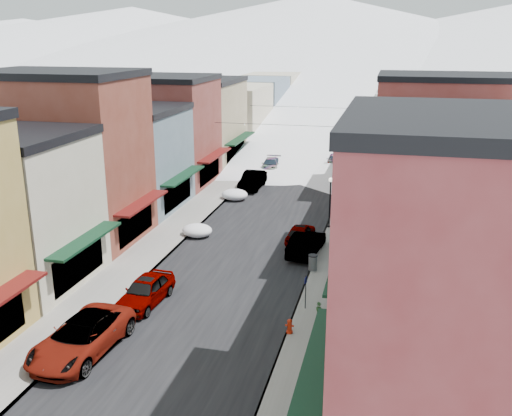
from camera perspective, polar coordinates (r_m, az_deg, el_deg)
The scene contains 37 objects.
road at distance 78.06m, azimuth 6.20°, elevation 5.89°, with size 10.00×160.00×0.01m, color black.
sidewalk_left at distance 79.14m, azimuth 1.43°, elevation 6.18°, with size 3.20×160.00×0.15m, color gray.
sidewalk_right at distance 77.51m, azimuth 11.06°, elevation 5.64°, with size 3.20×160.00×0.15m, color gray.
curb_left at distance 78.83m, azimuth 2.54°, elevation 6.13°, with size 0.10×160.00×0.15m, color slate.
curb_right at distance 77.59m, azimuth 9.92°, elevation 5.72°, with size 0.10×160.00×0.15m, color slate.
bldg_l_cream at distance 37.91m, azimuth -24.20°, elevation -0.04°, with size 11.30×8.20×9.50m.
bldg_l_brick_near at distance 44.19m, azimuth -18.76°, elevation 4.82°, with size 12.30×8.20×12.50m.
bldg_l_grayblue at distance 51.54m, azimuth -13.15°, elevation 4.91°, with size 11.30×9.20×9.00m.
bldg_l_brick_far at distance 59.79m, azimuth -10.26°, elevation 7.68°, with size 13.30×9.20×11.00m.
bldg_l_tan at distance 68.69m, azimuth -6.13°, elevation 8.61°, with size 11.30×11.20×10.00m.
bldg_r_brick_near at distance 21.27m, azimuth 23.47°, elevation -8.45°, with size 12.30×9.20×12.50m.
bldg_r_green at distance 30.00m, azimuth 19.50°, elevation -3.77°, with size 11.30×9.20×9.50m.
bldg_r_blue at distance 38.42m, azimuth 18.36°, elevation 1.58°, with size 11.30×9.20×10.50m.
bldg_r_cream at distance 47.35m, azimuth 18.10°, elevation 3.47°, with size 12.30×9.20×9.00m.
bldg_r_brick_far at distance 55.96m, azimuth 18.11°, elevation 6.75°, with size 13.30×9.20×11.50m.
bldg_r_tan at distance 65.90m, azimuth 16.57°, elevation 7.44°, with size 11.30×11.20×9.50m.
distant_blocks at distance 100.08m, azimuth 8.04°, elevation 10.57°, with size 34.00×55.00×8.00m.
mountain_ridge at distance 294.64m, azimuth 8.19°, elevation 16.71°, with size 670.00×340.00×34.00m.
overhead_cables at distance 64.83m, azimuth 4.90°, elevation 9.22°, with size 16.40×15.04×0.04m.
car_white_suv at distance 29.47m, azimuth -17.04°, elevation -12.24°, with size 2.87×6.23×1.73m, color silver.
car_silver_sedan at distance 33.61m, azimuth -10.99°, elevation -8.11°, with size 1.91×4.76×1.62m, color gray.
car_dark_hatch at distance 57.24m, azimuth -0.36°, elevation 2.80°, with size 1.82×5.23×1.72m, color black.
car_silver_wagon at distance 64.91m, azimuth 1.50°, elevation 4.35°, with size 1.97×4.85×1.41m, color #ACAFB5.
car_green_sedan at distance 40.32m, azimuth 5.05°, elevation -3.53°, with size 1.69×4.86×1.60m, color black.
car_gray_suv at distance 42.71m, azimuth 4.47°, elevation -2.49°, with size 1.62×4.04×1.38m, color gray.
car_black_sedan at distance 67.76m, azimuth 8.04°, elevation 4.79°, with size 2.19×5.39×1.56m, color black.
car_lane_silver at distance 74.17m, azimuth 5.00°, elevation 5.93°, with size 1.80×4.48×1.53m, color #ABAFB3.
car_lane_white at distance 80.72m, azimuth 7.37°, elevation 6.78°, with size 2.64×5.72×1.59m, color silver.
fire_hydrant at distance 29.95m, azimuth 3.38°, elevation -11.75°, with size 0.46×0.34×0.78m.
parking_sign at distance 32.08m, azimuth 4.99°, elevation -8.11°, with size 0.10×0.26×2.00m.
trash_can at distance 37.42m, azimuth 5.70°, elevation -5.43°, with size 0.61×0.61×1.03m.
streetlamp_near at distance 45.16m, azimuth 7.42°, elevation 1.18°, with size 0.34×0.34×4.05m.
streetlamp_far at distance 70.26m, azimuth 9.77°, elevation 7.10°, with size 0.39×0.39×4.73m.
planter_far at distance 32.23m, azimuth 6.30°, elevation -9.81°, with size 0.30×0.30×0.53m, color #2B5326.
snow_pile_near at distance 30.93m, azimuth -15.99°, elevation -11.61°, with size 2.10×2.49×0.89m.
snow_pile_mid at distance 44.01m, azimuth -5.83°, elevation -2.23°, with size 2.32×2.63×0.98m.
snow_pile_far at distance 53.45m, azimuth -2.10°, elevation 1.35°, with size 2.45×2.71×1.04m.
Camera 1 is at (9.64, -16.02, 14.88)m, focal length 40.00 mm.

